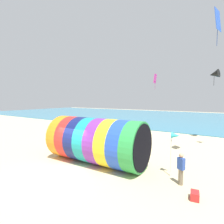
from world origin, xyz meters
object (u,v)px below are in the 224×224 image
object	(u,v)px
kite_blue_diamond	(218,20)
kite_black_delta	(214,74)
kite_magenta_diamond	(155,79)
cooler_box	(195,196)
beach_flag	(175,137)
giant_inflatable_tube	(97,141)
kite_handler	(181,169)

from	to	relation	value
kite_blue_diamond	kite_black_delta	bearing A→B (deg)	93.52
kite_blue_diamond	kite_black_delta	size ratio (longest dim) A/B	1.42
kite_magenta_diamond	cooler_box	distance (m)	14.21
kite_black_delta	beach_flag	world-z (taller)	kite_black_delta
giant_inflatable_tube	kite_black_delta	xyz separation A→B (m)	(6.38, 11.83, 5.51)
kite_black_delta	kite_magenta_diamond	size ratio (longest dim) A/B	0.96
kite_magenta_diamond	beach_flag	bearing A→B (deg)	-64.22
kite_handler	beach_flag	bearing A→B (deg)	123.38
giant_inflatable_tube	kite_black_delta	size ratio (longest dim) A/B	4.19
kite_handler	kite_blue_diamond	xyz separation A→B (m)	(1.17, 4.46, 8.85)
giant_inflatable_tube	kite_handler	distance (m)	5.72
giant_inflatable_tube	kite_blue_diamond	size ratio (longest dim) A/B	2.94
beach_flag	kite_magenta_diamond	bearing A→B (deg)	115.78
kite_magenta_diamond	cooler_box	xyz separation A→B (m)	(5.83, -11.15, -6.61)
beach_flag	kite_handler	bearing A→B (deg)	-56.62
kite_black_delta	cooler_box	bearing A→B (deg)	-89.47
kite_magenta_diamond	beach_flag	world-z (taller)	kite_magenta_diamond
kite_blue_diamond	kite_magenta_diamond	size ratio (longest dim) A/B	1.37
kite_handler	kite_magenta_diamond	world-z (taller)	kite_magenta_diamond
kite_handler	kite_black_delta	bearing A→B (deg)	86.62
cooler_box	giant_inflatable_tube	bearing A→B (deg)	169.29
kite_blue_diamond	beach_flag	bearing A→B (deg)	-114.79
cooler_box	kite_magenta_diamond	bearing A→B (deg)	117.60
giant_inflatable_tube	beach_flag	world-z (taller)	giant_inflatable_tube
giant_inflatable_tube	cooler_box	xyz separation A→B (m)	(6.50, -1.23, -1.40)
giant_inflatable_tube	kite_magenta_diamond	world-z (taller)	kite_magenta_diamond
giant_inflatable_tube	kite_handler	xyz separation A→B (m)	(5.67, -0.14, -0.72)
kite_black_delta	beach_flag	size ratio (longest dim) A/B	0.65
kite_handler	kite_magenta_diamond	distance (m)	12.70
kite_black_delta	kite_magenta_diamond	bearing A→B (deg)	-161.50
cooler_box	kite_black_delta	bearing A→B (deg)	90.53
giant_inflatable_tube	kite_black_delta	distance (m)	14.53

